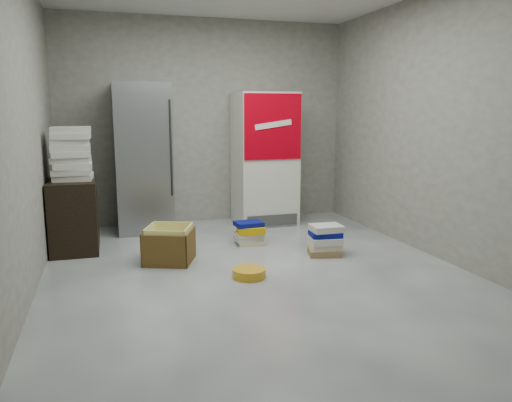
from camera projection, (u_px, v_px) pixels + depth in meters
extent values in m
plane|color=silver|center=(257.00, 273.00, 4.85)|extent=(5.00, 5.00, 0.00)
cube|color=#9E998E|center=(205.00, 122.00, 6.95)|extent=(4.00, 0.04, 2.80)
cube|color=#9E998E|center=(419.00, 146.00, 2.24)|extent=(4.00, 0.04, 2.80)
cube|color=#9E998E|center=(21.00, 130.00, 4.03)|extent=(0.04, 5.00, 2.80)
cube|color=#9E998E|center=(442.00, 126.00, 5.17)|extent=(0.04, 5.00, 2.80)
cube|color=#94959B|center=(143.00, 158.00, 6.43)|extent=(0.70, 0.70, 1.90)
cylinder|color=#333333|center=(171.00, 148.00, 6.16)|extent=(0.02, 0.02, 1.19)
cube|color=silver|center=(264.00, 159.00, 6.91)|extent=(0.80, 0.70, 1.80)
cube|color=#B70010|center=(273.00, 127.00, 6.49)|extent=(0.78, 0.02, 0.85)
cube|color=white|center=(273.00, 125.00, 6.47)|extent=(0.50, 0.01, 0.14)
cube|color=#3F3F3F|center=(272.00, 220.00, 6.71)|extent=(0.70, 0.02, 0.15)
cube|color=black|center=(74.00, 215.00, 5.61)|extent=(0.50, 0.80, 0.80)
cube|color=white|center=(73.00, 177.00, 5.53)|extent=(0.42, 0.42, 0.06)
cube|color=white|center=(72.00, 171.00, 5.51)|extent=(0.41, 0.41, 0.06)
cube|color=white|center=(73.00, 165.00, 5.50)|extent=(0.41, 0.41, 0.06)
cube|color=white|center=(71.00, 159.00, 5.51)|extent=(0.42, 0.42, 0.06)
cube|color=white|center=(71.00, 154.00, 5.47)|extent=(0.41, 0.41, 0.06)
cube|color=white|center=(71.00, 148.00, 5.47)|extent=(0.40, 0.40, 0.06)
cube|color=white|center=(70.00, 142.00, 5.47)|extent=(0.42, 0.42, 0.06)
cube|color=white|center=(71.00, 136.00, 5.44)|extent=(0.41, 0.41, 0.06)
cube|color=white|center=(71.00, 130.00, 5.45)|extent=(0.41, 0.41, 0.06)
cube|color=olive|center=(324.00, 252.00, 5.45)|extent=(0.38, 0.33, 0.07)
cube|color=beige|center=(325.00, 246.00, 5.44)|extent=(0.37, 0.31, 0.06)
cube|color=beige|center=(325.00, 240.00, 5.42)|extent=(0.36, 0.31, 0.07)
cube|color=navy|center=(325.00, 234.00, 5.43)|extent=(0.37, 0.31, 0.06)
cube|color=beige|center=(326.00, 228.00, 5.42)|extent=(0.34, 0.27, 0.07)
cube|color=beige|center=(251.00, 242.00, 5.91)|extent=(0.34, 0.28, 0.05)
cube|color=beige|center=(248.00, 238.00, 5.90)|extent=(0.31, 0.25, 0.05)
cube|color=beige|center=(249.00, 234.00, 5.89)|extent=(0.32, 0.25, 0.04)
cube|color=#D2A306|center=(251.00, 229.00, 5.86)|extent=(0.34, 0.28, 0.08)
cube|color=navy|center=(249.00, 224.00, 5.87)|extent=(0.33, 0.27, 0.05)
cube|color=yellow|center=(170.00, 261.00, 5.22)|extent=(0.57, 0.57, 0.01)
cube|color=brown|center=(174.00, 240.00, 5.41)|extent=(0.44, 0.18, 0.34)
cube|color=brown|center=(164.00, 252.00, 4.97)|extent=(0.44, 0.18, 0.34)
cube|color=brown|center=(148.00, 246.00, 5.21)|extent=(0.18, 0.44, 0.34)
cube|color=brown|center=(191.00, 247.00, 5.17)|extent=(0.18, 0.44, 0.34)
cube|color=yellow|center=(174.00, 239.00, 5.39)|extent=(0.41, 0.17, 0.38)
cube|color=yellow|center=(164.00, 249.00, 4.98)|extent=(0.41, 0.17, 0.38)
cube|color=yellow|center=(149.00, 244.00, 5.20)|extent=(0.17, 0.41, 0.38)
cube|color=yellow|center=(189.00, 244.00, 5.17)|extent=(0.17, 0.41, 0.38)
cylinder|color=gold|center=(249.00, 273.00, 4.72)|extent=(0.32, 0.32, 0.08)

